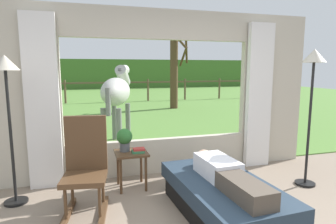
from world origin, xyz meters
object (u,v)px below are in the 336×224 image
rocking_chair (86,166)px  floor_lamp_right (313,76)px  reclining_person (225,174)px  pasture_tree (175,68)px  recliner_sofa (222,198)px  book_stack (138,151)px  side_table (131,158)px  potted_plant (125,138)px  horse (117,92)px  floor_lamp_left (7,85)px

rocking_chair → floor_lamp_right: size_ratio=0.58×
reclining_person → pasture_tree: 8.97m
recliner_sofa → book_stack: 1.32m
rocking_chair → pasture_tree: pasture_tree is taller
side_table → potted_plant: 0.29m
floor_lamp_right → pasture_tree: 8.12m
recliner_sofa → potted_plant: (-0.94, 1.14, 0.48)m
floor_lamp_right → horse: 3.86m
reclining_person → side_table: reclining_person is taller
floor_lamp_left → pasture_tree: 8.79m
recliner_sofa → rocking_chair: (-1.47, 0.57, 0.33)m
rocking_chair → pasture_tree: 8.87m
side_table → recliner_sofa: bearing=-51.5°
potted_plant → reclining_person: bearing=-51.7°
reclining_person → rocking_chair: (-1.47, 0.62, 0.02)m
side_table → floor_lamp_left: bearing=-177.7°
recliner_sofa → side_table: (-0.86, 1.08, 0.21)m
reclining_person → book_stack: size_ratio=8.06×
side_table → pasture_tree: size_ratio=0.15×
potted_plant → book_stack: bearing=-35.7°
recliner_sofa → floor_lamp_left: (-2.32, 1.02, 1.25)m
horse → pasture_tree: bearing=80.6°
reclining_person → book_stack: reclining_person is taller
side_table → floor_lamp_right: (2.43, -0.59, 1.13)m
reclining_person → horse: (-0.77, 3.58, 0.63)m
pasture_tree → recliner_sofa: bearing=-104.1°
recliner_sofa → reclining_person: size_ratio=1.21×
book_stack → rocking_chair: bearing=-147.5°
recliner_sofa → reclining_person: reclining_person is taller
side_table → book_stack: book_stack is taller
recliner_sofa → book_stack: size_ratio=9.79×
reclining_person → potted_plant: (-0.94, 1.19, 0.18)m
pasture_tree → horse: bearing=-120.0°
floor_lamp_left → pasture_tree: bearing=59.4°
reclining_person → floor_lamp_left: 2.73m
side_table → reclining_person: bearing=-52.8°
book_stack → pasture_tree: 8.19m
rocking_chair → recliner_sofa: bearing=-12.0°
book_stack → reclining_person: bearing=-54.3°
reclining_person → potted_plant: bearing=125.3°
horse → reclining_person: bearing=-57.2°
rocking_chair → book_stack: size_ratio=6.29×
potted_plant → side_table: bearing=-36.9°
recliner_sofa → potted_plant: potted_plant is taller
side_table → potted_plant: size_ratio=1.63×
book_stack → floor_lamp_right: bearing=-12.7°
floor_lamp_right → horse: floor_lamp_right is taller
rocking_chair → potted_plant: bearing=56.1°
rocking_chair → side_table: 0.81m
floor_lamp_right → floor_lamp_left: bearing=172.2°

